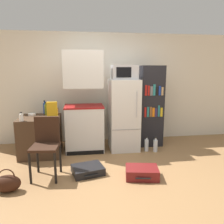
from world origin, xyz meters
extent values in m
plane|color=olive|center=(0.00, 0.00, 0.00)|extent=(24.00, 24.00, 0.00)
cube|color=silver|center=(0.20, 2.00, 1.22)|extent=(6.40, 0.10, 2.44)
cube|color=#422D1E|center=(-1.34, 1.23, 0.37)|extent=(0.75, 0.74, 0.75)
cube|color=silver|center=(-0.49, 1.33, 0.45)|extent=(0.76, 0.54, 0.90)
cube|color=maroon|center=(-0.49, 1.33, 0.92)|extent=(0.77, 0.55, 0.03)
cube|color=silver|center=(-0.49, 1.33, 1.64)|extent=(0.76, 0.46, 0.71)
cube|color=black|center=(-0.49, 1.06, 0.04)|extent=(0.73, 0.01, 0.08)
cube|color=silver|center=(0.32, 1.31, 0.72)|extent=(0.59, 0.58, 1.45)
cube|color=gray|center=(0.32, 1.01, 0.49)|extent=(0.56, 0.01, 0.01)
cylinder|color=silver|center=(0.51, 1.00, 0.99)|extent=(0.02, 0.02, 0.51)
cube|color=#B7B7BC|center=(0.32, 1.31, 1.59)|extent=(0.50, 0.37, 0.28)
cube|color=black|center=(0.28, 1.12, 1.59)|extent=(0.29, 0.01, 0.19)
cube|color=black|center=(0.95, 1.44, 0.86)|extent=(0.49, 0.31, 1.72)
cube|color=red|center=(0.77, 1.28, 0.77)|extent=(0.04, 0.01, 0.20)
cube|color=teal|center=(0.83, 1.28, 0.78)|extent=(0.04, 0.01, 0.21)
cube|color=brown|center=(0.89, 1.28, 0.77)|extent=(0.04, 0.01, 0.21)
cube|color=orange|center=(0.95, 1.28, 0.77)|extent=(0.05, 0.01, 0.19)
cube|color=#332856|center=(1.01, 1.28, 0.76)|extent=(0.05, 0.01, 0.18)
cube|color=teal|center=(1.06, 1.28, 0.79)|extent=(0.04, 0.01, 0.24)
cube|color=gold|center=(1.12, 1.28, 0.77)|extent=(0.05, 0.01, 0.19)
cube|color=red|center=(0.77, 1.28, 1.22)|extent=(0.05, 0.01, 0.21)
cube|color=red|center=(0.83, 1.28, 1.22)|extent=(0.04, 0.01, 0.20)
cube|color=slate|center=(0.89, 1.28, 1.21)|extent=(0.05, 0.01, 0.19)
cube|color=teal|center=(0.95, 1.28, 1.23)|extent=(0.05, 0.01, 0.23)
cube|color=black|center=(1.01, 1.28, 1.21)|extent=(0.05, 0.01, 0.18)
cube|color=#193899|center=(1.06, 1.28, 1.22)|extent=(0.05, 0.01, 0.20)
cube|color=tan|center=(1.12, 1.28, 1.20)|extent=(0.04, 0.01, 0.17)
cylinder|color=#566619|center=(-1.23, 1.37, 0.85)|extent=(0.07, 0.07, 0.21)
cylinder|color=#566619|center=(-1.23, 1.37, 0.98)|extent=(0.03, 0.03, 0.04)
cylinder|color=black|center=(-1.23, 1.37, 1.01)|extent=(0.03, 0.03, 0.02)
cylinder|color=#1E47A3|center=(-1.29, 1.55, 0.86)|extent=(0.06, 0.06, 0.21)
cylinder|color=#1E47A3|center=(-1.29, 1.55, 0.98)|extent=(0.03, 0.03, 0.04)
cylinder|color=black|center=(-1.29, 1.55, 1.01)|extent=(0.03, 0.03, 0.02)
cylinder|color=brown|center=(-1.02, 1.35, 0.82)|extent=(0.06, 0.06, 0.15)
cylinder|color=brown|center=(-1.02, 1.35, 0.91)|extent=(0.03, 0.03, 0.03)
cylinder|color=black|center=(-1.02, 1.35, 0.93)|extent=(0.03, 0.03, 0.02)
cylinder|color=white|center=(-1.59, 0.92, 0.81)|extent=(0.07, 0.07, 0.13)
cylinder|color=white|center=(-1.59, 0.92, 0.89)|extent=(0.03, 0.03, 0.02)
cylinder|color=black|center=(-1.59, 0.92, 0.91)|extent=(0.04, 0.04, 0.01)
cylinder|color=silver|center=(-1.52, 1.40, 0.77)|extent=(0.15, 0.15, 0.04)
cube|color=gold|center=(-1.09, 1.13, 0.90)|extent=(0.19, 0.07, 0.30)
cylinder|color=black|center=(-1.30, 0.07, 0.24)|extent=(0.04, 0.04, 0.48)
cylinder|color=black|center=(-0.94, 0.03, 0.24)|extent=(0.04, 0.04, 0.48)
cylinder|color=black|center=(-1.26, 0.43, 0.24)|extent=(0.04, 0.04, 0.48)
cylinder|color=black|center=(-0.90, 0.39, 0.24)|extent=(0.04, 0.04, 0.48)
cube|color=#331E14|center=(-1.10, 0.23, 0.50)|extent=(0.44, 0.44, 0.04)
cube|color=#331E14|center=(-1.08, 0.41, 0.72)|extent=(0.38, 0.09, 0.41)
cube|color=maroon|center=(0.36, 0.02, 0.08)|extent=(0.55, 0.42, 0.16)
cylinder|color=black|center=(0.32, -0.17, 0.08)|extent=(0.22, 0.06, 0.02)
cube|color=black|center=(-0.47, 0.28, 0.06)|extent=(0.56, 0.49, 0.12)
cylinder|color=black|center=(-0.42, 0.07, 0.06)|extent=(0.21, 0.07, 0.02)
ellipsoid|color=#33190F|center=(-1.57, -0.11, 0.12)|extent=(0.36, 0.20, 0.24)
torus|color=#33190F|center=(-1.57, -0.11, 0.23)|extent=(0.21, 0.02, 0.21)
cylinder|color=silver|center=(0.93, 1.03, 0.12)|extent=(0.09, 0.09, 0.24)
cylinder|color=silver|center=(0.93, 1.03, 0.26)|extent=(0.04, 0.04, 0.04)
cylinder|color=black|center=(0.93, 1.03, 0.30)|extent=(0.04, 0.04, 0.02)
cylinder|color=silver|center=(0.76, 1.09, 0.12)|extent=(0.08, 0.08, 0.24)
cylinder|color=silver|center=(0.76, 1.09, 0.26)|extent=(0.04, 0.04, 0.04)
cylinder|color=black|center=(0.76, 1.09, 0.30)|extent=(0.04, 0.04, 0.02)
camera|label=1|loc=(-0.55, -3.01, 1.65)|focal=35.00mm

